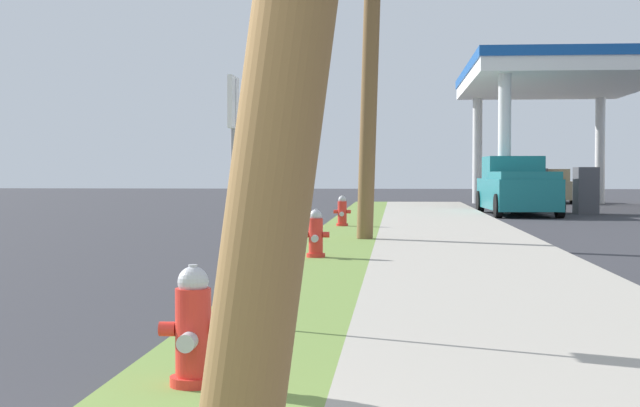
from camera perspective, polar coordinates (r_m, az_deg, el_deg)
fire_hydrant_nearest at (r=5.97m, az=-7.55°, el=-7.64°), size 0.42×0.38×0.74m
fire_hydrant_second at (r=14.77m, az=-0.25°, el=-1.95°), size 0.42×0.38×0.74m
fire_hydrant_third at (r=23.35m, az=1.33°, el=-0.54°), size 0.42×0.37×0.74m
utility_pole_midground at (r=19.03m, az=3.12°, el=11.97°), size 1.11×1.03×9.12m
street_sign_post at (r=8.18m, az=-5.16°, el=3.30°), size 0.05×0.36×2.12m
car_tan_by_near_pump at (r=46.32m, az=13.46°, el=0.95°), size 2.12×4.58×1.57m
truck_teal_at_forecourt at (r=32.64m, az=11.62°, el=0.93°), size 2.34×5.48×1.97m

